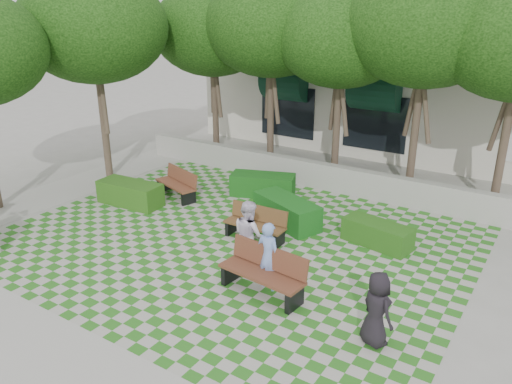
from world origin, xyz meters
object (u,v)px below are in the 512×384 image
Objects in this scene: bench_east at (264,273)px; person_dark at (377,309)px; hedge_midright at (287,211)px; person_white at (249,234)px; bench_west at (177,184)px; bench_mid at (256,224)px; hedge_west at (130,193)px; person_blue at (269,256)px; hedge_midleft at (263,185)px; hedge_east at (377,234)px.

person_dark is at bearing -1.37° from bench_east.
person_white is at bearing -79.65° from hedge_midright.
bench_west is 4.11m from hedge_midright.
bench_mid is at bearing 0.58° from bench_west.
hedge_west is at bearing 167.51° from bench_east.
person_dark is at bearing 174.77° from person_blue.
bench_mid reaches higher than hedge_west.
hedge_west is 1.23× the size of person_white.
bench_east is 1.10× the size of bench_west.
person_white is at bearing -64.92° from bench_mid.
person_dark reaches higher than hedge_midright.
hedge_midleft is (2.29, 1.67, -0.08)m from bench_west.
hedge_east is 1.22× the size of person_dark.
hedge_midright is 1.36× the size of person_blue.
person_dark is (4.13, -3.87, 0.37)m from hedge_midright.
person_blue is at bearing -110.78° from hedge_east.
person_white reaches higher than bench_mid.
bench_west is 5.31m from person_white.
hedge_west reaches higher than hedge_east.
person_dark reaches higher than bench_east.
hedge_midleft is 0.99× the size of hedge_west.
hedge_west is at bearing -168.68° from hedge_east.
bench_east is at bearing 167.59° from person_white.
bench_east is 6.06m from hedge_midleft.
person_blue is (1.41, -3.29, 0.42)m from hedge_midright.
hedge_west is 1.41× the size of person_dark.
person_blue is at bearing -66.79° from hedge_midright.
bench_west is at bearing -178.66° from hedge_midright.
person_blue is (6.35, -1.87, 0.44)m from hedge_west.
hedge_east is (1.27, 3.64, -0.19)m from bench_east.
bench_mid is 5.03m from person_dark.
person_white reaches higher than person_dark.
person_dark reaches higher than bench_mid.
bench_east is 2.74m from bench_mid.
hedge_midleft is at bearing -32.66° from person_white.
hedge_midright is 2.79m from person_white.
bench_mid is 0.83× the size of hedge_midleft.
hedge_midright is (-1.43, 3.53, -0.13)m from bench_east.
person_dark is at bearing -43.19° from hedge_midright.
hedge_east is 0.86× the size of hedge_west.
hedge_west is 6.64m from person_blue.
person_blue is at bearing -52.30° from bench_mid.
person_dark is (4.33, -2.54, 0.31)m from bench_mid.
bench_mid is 0.82× the size of hedge_west.
hedge_east is 1.06× the size of person_white.
hedge_west is at bearing -136.17° from hedge_midleft.
person_white is at bearing 144.56° from bench_east.
hedge_midleft is at bearing -49.49° from person_blue.
hedge_west is (-7.64, -1.53, 0.05)m from hedge_east.
hedge_west is at bearing -9.55° from person_blue.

